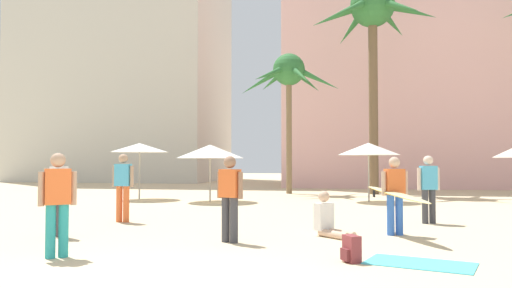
# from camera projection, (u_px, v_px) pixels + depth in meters

# --- Properties ---
(hotel_pink) EXTENTS (18.54, 8.96, 18.21)m
(hotel_pink) POSITION_uv_depth(u_px,v_px,m) (429.00, 48.00, 32.47)
(hotel_pink) COLOR beige
(hotel_pink) RESTS_ON ground
(hotel_tower_gray) EXTENTS (16.01, 10.98, 24.60)m
(hotel_tower_gray) POSITION_uv_depth(u_px,v_px,m) (127.00, 38.00, 42.35)
(hotel_tower_gray) COLOR beige
(hotel_tower_gray) RESTS_ON ground
(palm_tree_far_left) EXTENTS (6.17, 5.26, 10.43)m
(palm_tree_far_left) POSITION_uv_depth(u_px,v_px,m) (373.00, 18.00, 24.25)
(palm_tree_far_left) COLOR brown
(palm_tree_far_left) RESTS_ON ground
(palm_tree_left) EXTENTS (5.02, 4.64, 6.99)m
(palm_tree_left) POSITION_uv_depth(u_px,v_px,m) (289.00, 77.00, 24.51)
(palm_tree_left) COLOR brown
(palm_tree_left) RESTS_ON ground
(cafe_umbrella_1) EXTENTS (2.67, 2.67, 2.25)m
(cafe_umbrella_1) POSITION_uv_depth(u_px,v_px,m) (210.00, 151.00, 19.43)
(cafe_umbrella_1) COLOR gray
(cafe_umbrella_1) RESTS_ON ground
(cafe_umbrella_2) EXTENTS (2.39, 2.39, 2.36)m
(cafe_umbrella_2) POSITION_uv_depth(u_px,v_px,m) (140.00, 148.00, 20.67)
(cafe_umbrella_2) COLOR gray
(cafe_umbrella_2) RESTS_ON ground
(cafe_umbrella_3) EXTENTS (2.44, 2.44, 2.33)m
(cafe_umbrella_3) POSITION_uv_depth(u_px,v_px,m) (369.00, 149.00, 19.41)
(cafe_umbrella_3) COLOR gray
(cafe_umbrella_3) RESTS_ON ground
(beach_towel) EXTENTS (1.81, 1.39, 0.01)m
(beach_towel) POSITION_uv_depth(u_px,v_px,m) (420.00, 263.00, 7.58)
(beach_towel) COLOR #4CC6D6
(beach_towel) RESTS_ON ground
(backpack) EXTENTS (0.33, 0.35, 0.42)m
(backpack) POSITION_uv_depth(u_px,v_px,m) (351.00, 249.00, 7.72)
(backpack) COLOR brown
(backpack) RESTS_ON ground
(person_mid_center) EXTENTS (0.90, 0.90, 0.96)m
(person_mid_center) POSITION_uv_depth(u_px,v_px,m) (329.00, 220.00, 10.38)
(person_mid_center) COLOR #D1A889
(person_mid_center) RESTS_ON ground
(person_far_right) EXTENTS (1.30, 2.56, 1.69)m
(person_far_right) POSITION_uv_depth(u_px,v_px,m) (395.00, 193.00, 10.45)
(person_far_right) COLOR blue
(person_far_right) RESTS_ON ground
(person_near_left) EXTENTS (0.54, 0.44, 1.73)m
(person_near_left) POSITION_uv_depth(u_px,v_px,m) (57.00, 200.00, 8.10)
(person_near_left) COLOR teal
(person_near_left) RESTS_ON ground
(person_near_right) EXTENTS (0.56, 0.40, 1.74)m
(person_near_right) POSITION_uv_depth(u_px,v_px,m) (59.00, 191.00, 10.43)
(person_near_right) COLOR #3D3D42
(person_near_right) RESTS_ON ground
(person_mid_right) EXTENTS (0.59, 0.36, 1.69)m
(person_mid_right) POSITION_uv_depth(u_px,v_px,m) (230.00, 195.00, 9.64)
(person_mid_right) COLOR #3D3D42
(person_mid_right) RESTS_ON ground
(person_mid_left) EXTENTS (0.61, 0.26, 1.78)m
(person_mid_left) POSITION_uv_depth(u_px,v_px,m) (123.00, 185.00, 12.87)
(person_mid_left) COLOR orange
(person_mid_left) RESTS_ON ground
(person_far_left) EXTENTS (0.60, 0.34, 1.74)m
(person_far_left) POSITION_uv_depth(u_px,v_px,m) (428.00, 186.00, 12.56)
(person_far_left) COLOR #3D3D42
(person_far_left) RESTS_ON ground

